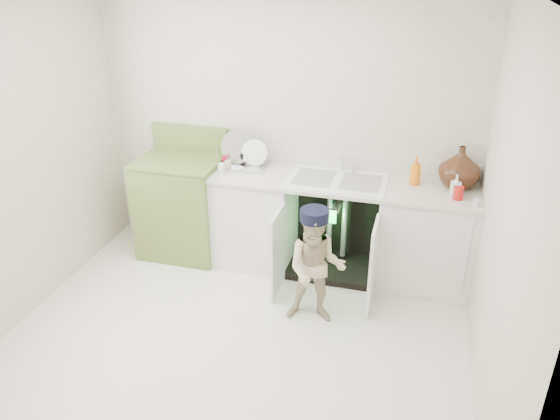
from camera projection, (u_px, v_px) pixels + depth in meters
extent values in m
plane|color=beige|center=(235.00, 339.00, 4.22)|extent=(3.50, 3.50, 0.00)
cube|color=beige|center=(285.00, 127.00, 4.97)|extent=(3.50, 2.50, 0.02)
cube|color=beige|center=(109.00, 327.00, 2.37)|extent=(3.50, 2.50, 0.02)
cube|color=beige|center=(9.00, 166.00, 4.09)|extent=(2.50, 3.00, 0.02)
cube|color=beige|center=(504.00, 223.00, 3.26)|extent=(2.50, 3.00, 0.02)
cube|color=white|center=(251.00, 218.00, 5.13)|extent=(0.80, 0.60, 0.86)
cube|color=white|center=(425.00, 240.00, 4.75)|extent=(0.80, 0.60, 0.86)
cube|color=black|center=(340.00, 215.00, 5.18)|extent=(0.80, 0.06, 0.86)
cube|color=black|center=(333.00, 266.00, 5.12)|extent=(0.80, 0.60, 0.06)
cylinder|color=gray|center=(329.00, 221.00, 5.04)|extent=(0.05, 0.05, 0.70)
cylinder|color=gray|center=(344.00, 222.00, 5.00)|extent=(0.05, 0.05, 0.70)
cylinder|color=gray|center=(337.00, 207.00, 4.90)|extent=(0.07, 0.18, 0.07)
cube|color=white|center=(278.00, 252.00, 4.62)|extent=(0.03, 0.40, 0.76)
cube|color=white|center=(372.00, 266.00, 4.43)|extent=(0.02, 0.40, 0.76)
cube|color=beige|center=(337.00, 182.00, 4.74)|extent=(2.44, 0.64, 0.03)
cube|color=beige|center=(343.00, 161.00, 4.95)|extent=(2.44, 0.02, 0.15)
cube|color=white|center=(337.00, 181.00, 4.74)|extent=(0.85, 0.55, 0.02)
cube|color=gray|center=(314.00, 178.00, 4.78)|extent=(0.34, 0.40, 0.01)
cube|color=gray|center=(361.00, 183.00, 4.69)|extent=(0.34, 0.40, 0.01)
cylinder|color=silver|center=(342.00, 162.00, 4.89)|extent=(0.03, 0.03, 0.17)
cylinder|color=silver|center=(341.00, 157.00, 4.80)|extent=(0.02, 0.14, 0.02)
cylinder|color=silver|center=(354.00, 168.00, 4.88)|extent=(0.04, 0.04, 0.06)
cylinder|color=white|center=(468.00, 250.00, 4.35)|extent=(0.01, 0.01, 0.70)
cube|color=white|center=(475.00, 203.00, 4.26)|extent=(0.04, 0.02, 0.06)
cube|color=silver|center=(241.00, 164.00, 5.05)|extent=(0.50, 0.33, 0.02)
cylinder|color=silver|center=(237.00, 154.00, 5.04)|extent=(0.31, 0.11, 0.30)
cylinder|color=white|center=(255.00, 158.00, 4.99)|extent=(0.24, 0.06, 0.24)
cylinder|color=silver|center=(217.00, 158.00, 4.98)|extent=(0.01, 0.01, 0.14)
cylinder|color=silver|center=(227.00, 159.00, 4.95)|extent=(0.01, 0.01, 0.14)
cylinder|color=silver|center=(237.00, 160.00, 4.93)|extent=(0.01, 0.01, 0.14)
cylinder|color=silver|center=(248.00, 161.00, 4.91)|extent=(0.01, 0.01, 0.14)
cylinder|color=silver|center=(258.00, 162.00, 4.88)|extent=(0.01, 0.01, 0.14)
imported|color=#442C13|center=(460.00, 167.00, 4.54)|extent=(0.34, 0.34, 0.36)
imported|color=orange|center=(415.00, 171.00, 4.62)|extent=(0.09, 0.10, 0.25)
imported|color=white|center=(456.00, 186.00, 4.41)|extent=(0.08, 0.08, 0.18)
cylinder|color=#B71C0F|center=(458.00, 193.00, 4.37)|extent=(0.08, 0.08, 0.11)
cylinder|color=red|center=(225.00, 160.00, 5.04)|extent=(0.05, 0.05, 0.10)
cylinder|color=#C0B68D|center=(228.00, 165.00, 4.96)|extent=(0.06, 0.06, 0.08)
cylinder|color=black|center=(242.00, 160.00, 5.03)|extent=(0.04, 0.04, 0.12)
cube|color=silver|center=(222.00, 168.00, 4.87)|extent=(0.05, 0.05, 0.09)
cube|color=#5A7433|center=(183.00, 207.00, 5.26)|extent=(0.77, 0.65, 0.93)
cube|color=#5A7433|center=(179.00, 161.00, 5.05)|extent=(0.77, 0.65, 0.02)
cube|color=#5A7433|center=(190.00, 138.00, 5.24)|extent=(0.77, 0.06, 0.24)
cylinder|color=black|center=(152.00, 165.00, 4.96)|extent=(0.17, 0.17, 0.02)
cylinder|color=silver|center=(152.00, 164.00, 4.95)|extent=(0.20, 0.20, 0.01)
cylinder|color=black|center=(167.00, 154.00, 5.23)|extent=(0.17, 0.17, 0.02)
cylinder|color=silver|center=(167.00, 152.00, 5.23)|extent=(0.20, 0.20, 0.01)
cylinder|color=black|center=(191.00, 170.00, 4.87)|extent=(0.17, 0.17, 0.02)
cylinder|color=silver|center=(191.00, 168.00, 4.86)|extent=(0.20, 0.20, 0.01)
cylinder|color=black|center=(205.00, 157.00, 5.14)|extent=(0.17, 0.17, 0.02)
cylinder|color=silver|center=(204.00, 156.00, 5.14)|extent=(0.20, 0.20, 0.01)
imported|color=#C9B490|center=(316.00, 268.00, 4.24)|extent=(0.51, 0.42, 0.96)
cylinder|color=black|center=(318.00, 216.00, 4.04)|extent=(0.24, 0.24, 0.09)
cube|color=black|center=(319.00, 215.00, 4.15)|extent=(0.18, 0.11, 0.01)
cube|color=black|center=(333.00, 216.00, 4.51)|extent=(0.07, 0.01, 0.14)
cube|color=#26F23F|center=(333.00, 217.00, 4.51)|extent=(0.06, 0.00, 0.12)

